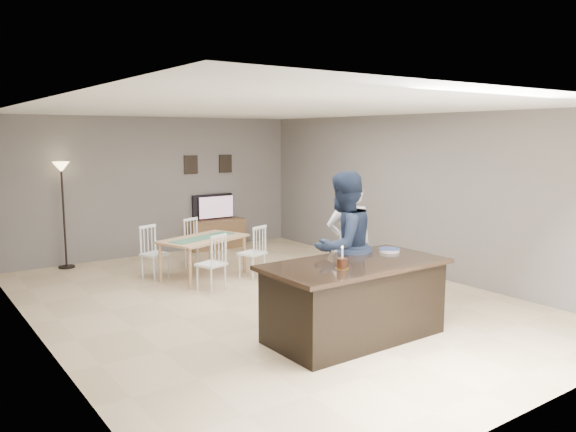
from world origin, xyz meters
TOP-DOWN VIEW (x-y plane):
  - floor at (0.00, 0.00)m, footprint 8.00×8.00m
  - room_shell at (0.00, 0.00)m, footprint 8.00×8.00m
  - kitchen_island at (0.00, -1.80)m, footprint 2.15×1.10m
  - tv_console at (1.20, 3.77)m, footprint 1.20×0.40m
  - television at (1.20, 3.84)m, footprint 0.91×0.12m
  - tv_screen_glow at (1.20, 3.76)m, footprint 0.78×0.00m
  - picture_frames at (1.15, 3.98)m, footprint 1.10×0.02m
  - doorway at (-2.99, -2.30)m, footprint 0.00×2.10m
  - woman at (0.78, -0.82)m, footprint 0.74×0.62m
  - man at (0.30, -1.25)m, footprint 1.02×0.84m
  - birthday_cake at (-0.32, -1.95)m, footprint 0.16×0.16m
  - plate_stack at (0.74, -1.62)m, footprint 0.27×0.27m
  - dining_table at (-0.14, 1.72)m, footprint 1.81×1.97m
  - floor_lamp at (-1.82, 3.79)m, footprint 0.28×0.28m

SIDE VIEW (x-z plane):
  - floor at x=0.00m, z-range 0.00..0.00m
  - tv_console at x=1.20m, z-range 0.00..0.60m
  - kitchen_island at x=0.00m, z-range 0.00..0.90m
  - dining_table at x=-0.14m, z-range 0.12..0.99m
  - television at x=1.20m, z-range 0.60..1.13m
  - tv_screen_glow at x=1.20m, z-range 0.48..1.26m
  - woman at x=0.78m, z-range 0.00..1.74m
  - plate_stack at x=0.74m, z-range 0.90..0.94m
  - man at x=0.30m, z-range 0.00..1.90m
  - birthday_cake at x=-0.32m, z-range 0.83..1.08m
  - doorway at x=-2.99m, z-range -0.07..2.58m
  - floor_lamp at x=-1.82m, z-range 0.52..2.41m
  - room_shell at x=0.00m, z-range -2.32..5.68m
  - picture_frames at x=1.15m, z-range 1.56..1.94m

